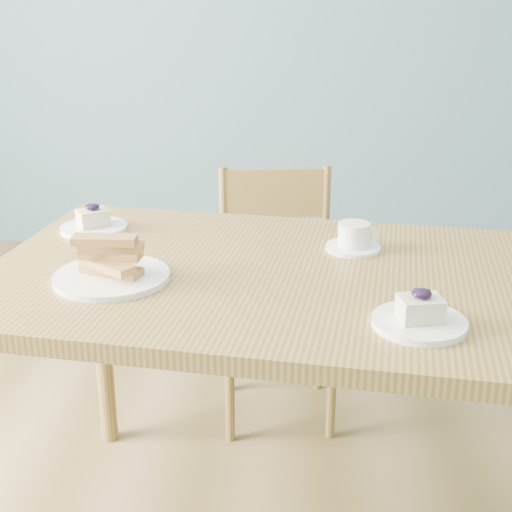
{
  "coord_description": "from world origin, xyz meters",
  "views": [
    {
      "loc": [
        0.07,
        -1.27,
        1.35
      ],
      "look_at": [
        -0.01,
        0.25,
        0.78
      ],
      "focal_mm": 50.0,
      "sensor_mm": 36.0,
      "label": 1
    }
  ],
  "objects_px": {
    "dining_table": "(300,304)",
    "biscotti_plate": "(111,266)",
    "cheesecake_plate_near": "(420,317)",
    "cheesecake_plate_far": "(94,224)",
    "dining_chair": "(277,295)",
    "coffee_cup": "(354,238)"
  },
  "relations": [
    {
      "from": "dining_chair",
      "to": "cheesecake_plate_near",
      "type": "relative_size",
      "value": 4.57
    },
    {
      "from": "cheesecake_plate_far",
      "to": "biscotti_plate",
      "type": "bearing_deg",
      "value": -69.06
    },
    {
      "from": "dining_chair",
      "to": "cheesecake_plate_far",
      "type": "height_order",
      "value": "cheesecake_plate_far"
    },
    {
      "from": "cheesecake_plate_far",
      "to": "biscotti_plate",
      "type": "relative_size",
      "value": 0.69
    },
    {
      "from": "cheesecake_plate_near",
      "to": "cheesecake_plate_far",
      "type": "xyz_separation_m",
      "value": [
        -0.76,
        0.53,
        -0.0
      ]
    },
    {
      "from": "biscotti_plate",
      "to": "dining_chair",
      "type": "bearing_deg",
      "value": 63.94
    },
    {
      "from": "dining_chair",
      "to": "biscotti_plate",
      "type": "bearing_deg",
      "value": -121.85
    },
    {
      "from": "cheesecake_plate_near",
      "to": "coffee_cup",
      "type": "distance_m",
      "value": 0.42
    },
    {
      "from": "dining_table",
      "to": "biscotti_plate",
      "type": "bearing_deg",
      "value": -163.35
    },
    {
      "from": "dining_chair",
      "to": "cheesecake_plate_far",
      "type": "xyz_separation_m",
      "value": [
        -0.47,
        -0.38,
        0.36
      ]
    },
    {
      "from": "dining_table",
      "to": "dining_chair",
      "type": "height_order",
      "value": "dining_chair"
    },
    {
      "from": "dining_table",
      "to": "cheesecake_plate_near",
      "type": "relative_size",
      "value": 8.51
    },
    {
      "from": "dining_table",
      "to": "cheesecake_plate_far",
      "type": "distance_m",
      "value": 0.61
    },
    {
      "from": "dining_chair",
      "to": "biscotti_plate",
      "type": "distance_m",
      "value": 0.87
    },
    {
      "from": "cheesecake_plate_near",
      "to": "dining_table",
      "type": "bearing_deg",
      "value": 130.73
    },
    {
      "from": "cheesecake_plate_far",
      "to": "coffee_cup",
      "type": "distance_m",
      "value": 0.68
    },
    {
      "from": "biscotti_plate",
      "to": "dining_table",
      "type": "bearing_deg",
      "value": 8.09
    },
    {
      "from": "dining_chair",
      "to": "cheesecake_plate_far",
      "type": "bearing_deg",
      "value": -147.27
    },
    {
      "from": "cheesecake_plate_near",
      "to": "biscotti_plate",
      "type": "relative_size",
      "value": 0.71
    },
    {
      "from": "cheesecake_plate_far",
      "to": "dining_chair",
      "type": "bearing_deg",
      "value": 38.52
    },
    {
      "from": "coffee_cup",
      "to": "biscotti_plate",
      "type": "relative_size",
      "value": 0.53
    },
    {
      "from": "dining_table",
      "to": "coffee_cup",
      "type": "xyz_separation_m",
      "value": [
        0.13,
        0.16,
        0.1
      ]
    }
  ]
}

